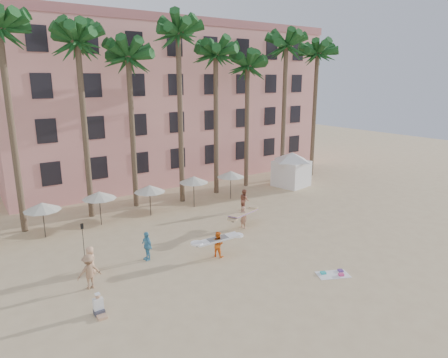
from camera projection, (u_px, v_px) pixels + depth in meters
ground at (258, 272)px, 22.88m from camera, size 120.00×120.00×0.00m
pink_hotel at (163, 103)px, 45.57m from camera, size 35.00×14.00×16.00m
palm_row at (148, 50)px, 32.00m from camera, size 44.40×5.40×16.30m
umbrella_row at (125, 191)px, 30.68m from camera, size 22.50×2.70×2.73m
cabana at (292, 166)px, 40.77m from camera, size 5.32×5.32×3.50m
beach_towel at (334, 274)px, 22.57m from camera, size 2.05×1.66×0.14m
carrier_yellow at (243, 215)px, 29.41m from camera, size 3.24×2.02×1.68m
carrier_white at (218, 243)px, 24.67m from camera, size 2.88×1.12×1.64m
beachgoers at (155, 240)px, 25.09m from camera, size 15.53×6.51×1.90m
paddle at (83, 236)px, 24.40m from camera, size 0.18×0.04×2.23m
seated_man at (99, 308)px, 18.66m from camera, size 0.46×0.81×1.05m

